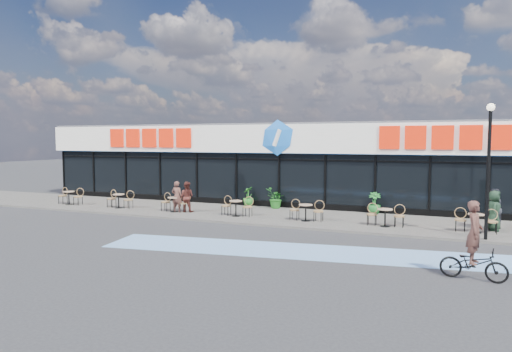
# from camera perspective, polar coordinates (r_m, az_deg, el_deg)

# --- Properties ---
(ground) EXTENTS (120.00, 120.00, 0.00)m
(ground) POSITION_cam_1_polar(r_m,az_deg,el_deg) (18.15, -4.50, -7.20)
(ground) COLOR #28282B
(ground) RESTS_ON ground
(sidewalk) EXTENTS (44.00, 5.00, 0.10)m
(sidewalk) POSITION_cam_1_polar(r_m,az_deg,el_deg) (22.18, 0.76, -4.90)
(sidewalk) COLOR #5E5B54
(sidewalk) RESTS_ON ground
(bike_lane) EXTENTS (14.17, 4.13, 0.01)m
(bike_lane) POSITION_cam_1_polar(r_m,az_deg,el_deg) (15.36, 6.52, -9.36)
(bike_lane) COLOR #6791C2
(bike_lane) RESTS_ON ground
(building) EXTENTS (30.60, 6.57, 4.75)m
(building) POSITION_cam_1_polar(r_m,az_deg,el_deg) (27.04, 4.99, 1.66)
(building) COLOR black
(building) RESTS_ON ground
(lamp_post) EXTENTS (0.28, 0.28, 4.88)m
(lamp_post) POSITION_cam_1_polar(r_m,az_deg,el_deg) (18.23, 27.08, 1.94)
(lamp_post) COLOR black
(lamp_post) RESTS_ON sidewalk
(bistro_set_0) EXTENTS (1.54, 0.62, 0.90)m
(bistro_set_0) POSITION_cam_1_polar(r_m,az_deg,el_deg) (27.46, -22.21, -2.35)
(bistro_set_0) COLOR tan
(bistro_set_0) RESTS_ON sidewalk
(bistro_set_1) EXTENTS (1.54, 0.62, 0.90)m
(bistro_set_1) POSITION_cam_1_polar(r_m,az_deg,el_deg) (25.20, -16.66, -2.79)
(bistro_set_1) COLOR tan
(bistro_set_1) RESTS_ON sidewalk
(bistro_set_2) EXTENTS (1.54, 0.62, 0.90)m
(bistro_set_2) POSITION_cam_1_polar(r_m,az_deg,el_deg) (23.23, -10.10, -3.28)
(bistro_set_2) COLOR tan
(bistro_set_2) RESTS_ON sidewalk
(bistro_set_3) EXTENTS (1.54, 0.62, 0.90)m
(bistro_set_3) POSITION_cam_1_polar(r_m,az_deg,el_deg) (21.61, -2.43, -3.80)
(bistro_set_3) COLOR tan
(bistro_set_3) RESTS_ON sidewalk
(bistro_set_4) EXTENTS (1.54, 0.62, 0.90)m
(bistro_set_4) POSITION_cam_1_polar(r_m,az_deg,el_deg) (20.44, 6.31, -4.30)
(bistro_set_4) COLOR tan
(bistro_set_4) RESTS_ON sidewalk
(bistro_set_5) EXTENTS (1.54, 0.62, 0.90)m
(bistro_set_5) POSITION_cam_1_polar(r_m,az_deg,el_deg) (19.79, 15.87, -4.74)
(bistro_set_5) COLOR tan
(bistro_set_5) RESTS_ON sidewalk
(bistro_set_6) EXTENTS (1.54, 0.62, 0.90)m
(bistro_set_6) POSITION_cam_1_polar(r_m,az_deg,el_deg) (19.71, 25.79, -5.06)
(bistro_set_6) COLOR tan
(bistro_set_6) RESTS_ON sidewalk
(potted_plant_left) EXTENTS (0.59, 0.59, 1.05)m
(potted_plant_left) POSITION_cam_1_polar(r_m,az_deg,el_deg) (24.70, -0.97, -2.58)
(potted_plant_left) COLOR #20631C
(potted_plant_left) RESTS_ON sidewalk
(potted_plant_mid) EXTENTS (1.10, 1.18, 1.08)m
(potted_plant_mid) POSITION_cam_1_polar(r_m,az_deg,el_deg) (23.91, 2.43, -2.79)
(potted_plant_mid) COLOR #20671D
(potted_plant_mid) RESTS_ON sidewalk
(potted_plant_right) EXTENTS (0.74, 0.74, 1.05)m
(potted_plant_right) POSITION_cam_1_polar(r_m,az_deg,el_deg) (22.92, 14.58, -3.28)
(potted_plant_right) COLOR #1B6123
(potted_plant_right) RESTS_ON sidewalk
(patron_left) EXTENTS (0.59, 0.41, 1.55)m
(patron_left) POSITION_cam_1_polar(r_m,az_deg,el_deg) (22.98, -9.86, -2.56)
(patron_left) COLOR brown
(patron_left) RESTS_ON sidewalk
(patron_right) EXTENTS (0.82, 0.68, 1.52)m
(patron_right) POSITION_cam_1_polar(r_m,az_deg,el_deg) (22.95, -8.67, -2.59)
(patron_right) COLOR #481E19
(patron_right) RESTS_ON sidewalk
(pedestrian_a) EXTENTS (0.88, 0.97, 1.64)m
(pedestrian_a) POSITION_cam_1_polar(r_m,az_deg,el_deg) (20.71, 27.57, -3.66)
(pedestrian_a) COLOR #23242B
(pedestrian_a) RESTS_ON sidewalk
(pedestrian_b) EXTENTS (0.58, 0.83, 1.60)m
(pedestrian_b) POSITION_cam_1_polar(r_m,az_deg,el_deg) (20.34, 27.62, -3.86)
(pedestrian_b) COLOR black
(pedestrian_b) RESTS_ON sidewalk
(cyclist_a) EXTENTS (1.73, 0.82, 2.11)m
(cyclist_a) POSITION_cam_1_polar(r_m,az_deg,el_deg) (13.41, 25.57, -8.76)
(cyclist_a) COLOR black
(cyclist_a) RESTS_ON ground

